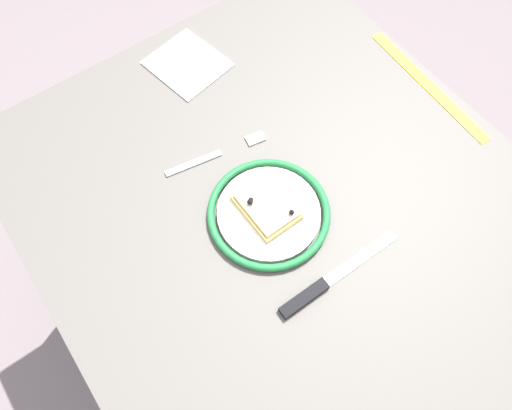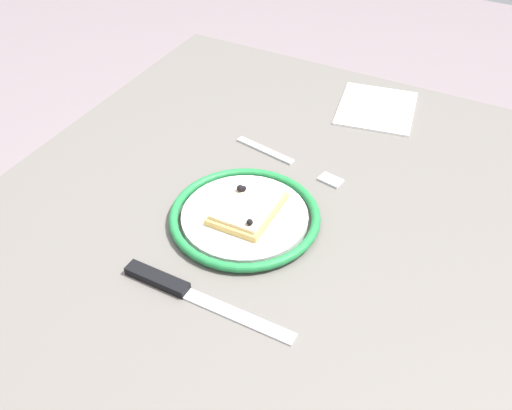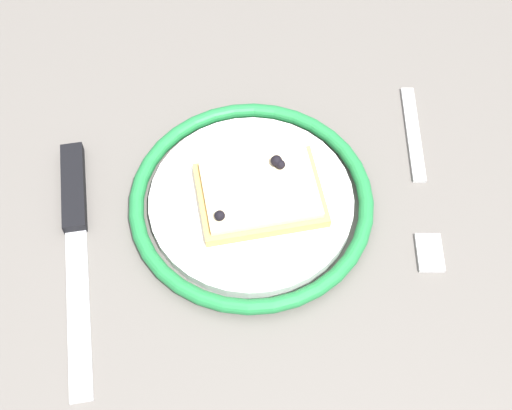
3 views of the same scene
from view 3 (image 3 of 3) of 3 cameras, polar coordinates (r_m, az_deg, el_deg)
The scene contains 5 objects.
dining_table at distance 0.70m, azimuth 0.83°, elevation -7.14°, with size 0.96×0.86×0.77m.
plate at distance 0.61m, azimuth -0.39°, elevation 0.33°, with size 0.22×0.22×0.02m.
pizza_slice_near at distance 0.60m, azimuth 0.05°, elevation 0.96°, with size 0.11×0.08×0.03m.
knife at distance 0.63m, azimuth -14.72°, elevation -1.09°, with size 0.02×0.24×0.01m.
fork at distance 0.65m, azimuth 13.29°, elevation 2.41°, with size 0.05×0.20×0.00m.
Camera 3 is at (0.06, 0.28, 1.30)m, focal length 48.50 mm.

